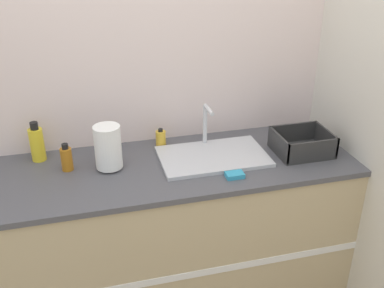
# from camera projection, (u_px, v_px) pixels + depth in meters

# --- Properties ---
(wall_back) EXTENTS (4.30, 0.06, 2.60)m
(wall_back) POSITION_uv_depth(u_px,v_px,m) (160.00, 74.00, 2.48)
(wall_back) COLOR silver
(wall_back) RESTS_ON ground_plane
(wall_right) EXTENTS (0.06, 2.64, 2.60)m
(wall_right) POSITION_uv_depth(u_px,v_px,m) (352.00, 79.00, 2.40)
(wall_right) COLOR beige
(wall_right) RESTS_ON ground_plane
(counter_cabinet) EXTENTS (1.92, 0.67, 0.92)m
(counter_cabinet) POSITION_uv_depth(u_px,v_px,m) (176.00, 234.00, 2.55)
(counter_cabinet) COLOR tan
(counter_cabinet) RESTS_ON ground_plane
(sink) EXTENTS (0.57, 0.36, 0.25)m
(sink) POSITION_uv_depth(u_px,v_px,m) (213.00, 155.00, 2.40)
(sink) COLOR silver
(sink) RESTS_ON counter_cabinet
(paper_towel_roll) EXTENTS (0.14, 0.14, 0.23)m
(paper_towel_roll) POSITION_uv_depth(u_px,v_px,m) (108.00, 147.00, 2.25)
(paper_towel_roll) COLOR #4C4C51
(paper_towel_roll) RESTS_ON counter_cabinet
(dish_rack) EXTENTS (0.29, 0.25, 0.12)m
(dish_rack) POSITION_uv_depth(u_px,v_px,m) (302.00, 145.00, 2.45)
(dish_rack) COLOR #2D2D2D
(dish_rack) RESTS_ON counter_cabinet
(bottle_yellow) EXTENTS (0.07, 0.07, 0.22)m
(bottle_yellow) POSITION_uv_depth(u_px,v_px,m) (37.00, 144.00, 2.35)
(bottle_yellow) COLOR yellow
(bottle_yellow) RESTS_ON counter_cabinet
(bottle_amber) EXTENTS (0.06, 0.06, 0.15)m
(bottle_amber) POSITION_uv_depth(u_px,v_px,m) (67.00, 158.00, 2.26)
(bottle_amber) COLOR #B26B19
(bottle_amber) RESTS_ON counter_cabinet
(soap_dispenser) EXTENTS (0.06, 0.06, 0.11)m
(soap_dispenser) POSITION_uv_depth(u_px,v_px,m) (161.00, 138.00, 2.52)
(soap_dispenser) COLOR gold
(soap_dispenser) RESTS_ON counter_cabinet
(sponge) EXTENTS (0.09, 0.06, 0.02)m
(sponge) POSITION_uv_depth(u_px,v_px,m) (235.00, 175.00, 2.22)
(sponge) COLOR #3399BF
(sponge) RESTS_ON counter_cabinet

